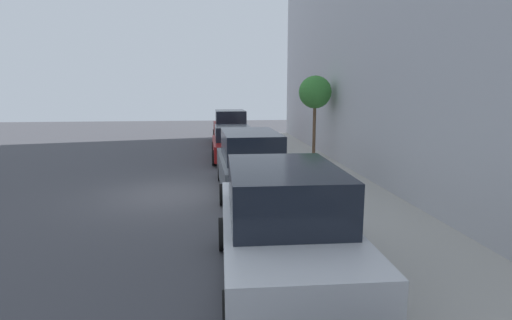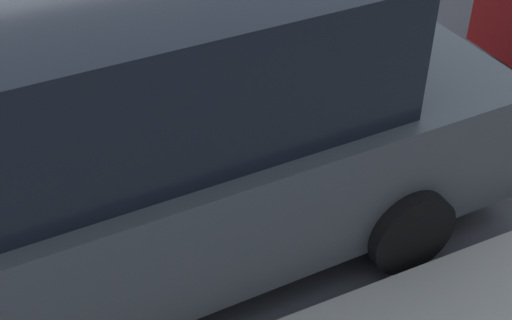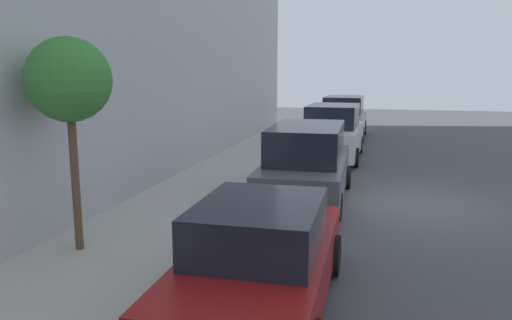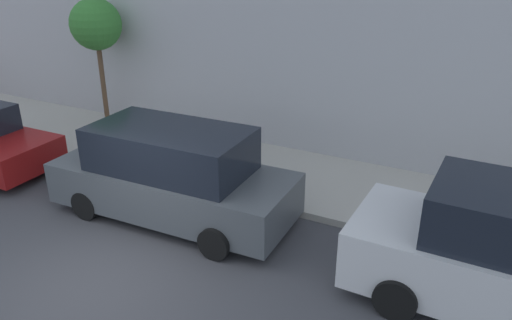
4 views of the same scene
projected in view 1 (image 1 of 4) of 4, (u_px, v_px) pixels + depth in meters
The scene contains 7 objects.
ground_plane at pixel (174, 194), 12.32m from camera, with size 60.00×60.00×0.00m, color #424247.
sidewalk at pixel (331, 188), 12.85m from camera, with size 3.02×32.00×0.15m.
parked_suv_second at pixel (283, 229), 6.56m from camera, with size 2.08×4.84×1.98m.
parked_minivan_third at pixel (250, 162), 12.61m from camera, with size 2.04×4.95×1.90m.
parked_sedan_fourth at pixel (233, 144), 18.41m from camera, with size 1.92×4.52×1.54m.
parked_suv_fifth at pixel (230, 128), 23.96m from camera, with size 2.08×4.82×1.98m.
street_tree at pixel (315, 93), 17.30m from camera, with size 1.42×1.42×3.65m.
Camera 1 is at (1.23, -12.15, 3.19)m, focal length 28.00 mm.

